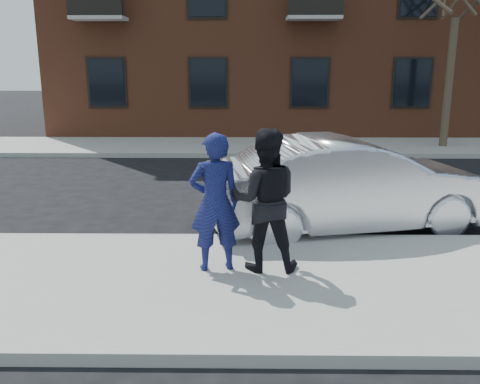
{
  "coord_description": "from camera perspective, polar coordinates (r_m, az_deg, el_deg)",
  "views": [
    {
      "loc": [
        -2.27,
        -6.39,
        2.9
      ],
      "look_at": [
        -2.35,
        0.4,
        1.18
      ],
      "focal_mm": 38.0,
      "sensor_mm": 36.0,
      "label": 1
    }
  ],
  "objects": [
    {
      "name": "ground",
      "position": [
        7.38,
        18.83,
        -9.73
      ],
      "size": [
        100.0,
        100.0,
        0.0
      ],
      "primitive_type": "plane",
      "color": "black",
      "rests_on": "ground"
    },
    {
      "name": "man_peacoat",
      "position": [
        6.82,
        2.78,
        -0.93
      ],
      "size": [
        0.95,
        0.74,
        1.94
      ],
      "rotation": [
        0.0,
        0.0,
        3.13
      ],
      "color": "black",
      "rests_on": "near_sidewalk"
    },
    {
      "name": "silver_sedan",
      "position": [
        9.13,
        12.34,
        0.79
      ],
      "size": [
        5.3,
        2.76,
        1.66
      ],
      "primitive_type": "imported",
      "rotation": [
        0.0,
        0.0,
        1.78
      ],
      "color": "silver",
      "rests_on": "ground"
    },
    {
      "name": "near_sidewalk",
      "position": [
        7.14,
        19.5,
        -9.97
      ],
      "size": [
        50.0,
        3.5,
        0.15
      ],
      "primitive_type": "cube",
      "color": "gray",
      "rests_on": "ground"
    },
    {
      "name": "far_sidewalk",
      "position": [
        18.01,
        7.96,
        5.08
      ],
      "size": [
        50.0,
        3.5,
        0.15
      ],
      "primitive_type": "cube",
      "color": "gray",
      "rests_on": "ground"
    },
    {
      "name": "near_curb",
      "position": [
        8.73,
        15.79,
        -5.21
      ],
      "size": [
        50.0,
        0.1,
        0.15
      ],
      "primitive_type": "cube",
      "color": "#999691",
      "rests_on": "ground"
    },
    {
      "name": "man_hoodie",
      "position": [
        6.8,
        -2.83,
        -1.18
      ],
      "size": [
        0.77,
        0.59,
        1.89
      ],
      "rotation": [
        0.0,
        0.0,
        3.36
      ],
      "color": "navy",
      "rests_on": "near_sidewalk"
    },
    {
      "name": "far_curb",
      "position": [
        16.25,
        8.73,
        4.06
      ],
      "size": [
        50.0,
        0.1,
        0.15
      ],
      "primitive_type": "cube",
      "color": "#999691",
      "rests_on": "ground"
    }
  ]
}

